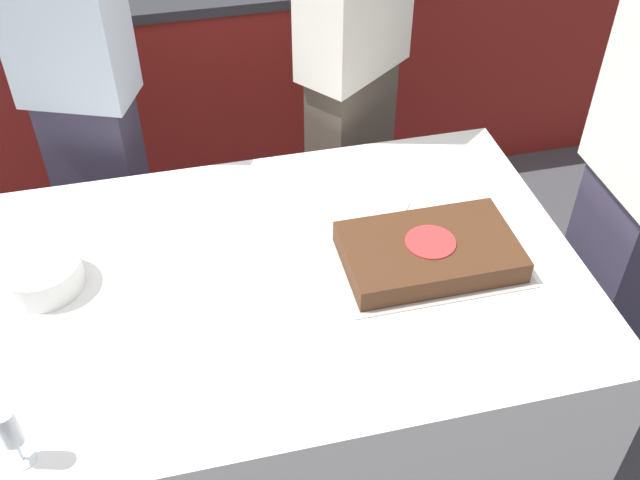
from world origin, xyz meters
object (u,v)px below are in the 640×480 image
(person_seated_right, at_px, (639,188))
(person_standing_back, at_px, (84,108))
(cake, at_px, (429,252))
(wine_glass, at_px, (9,430))
(person_cutting_cake, at_px, (352,76))
(plate_stack, at_px, (42,274))

(person_seated_right, distance_m, person_standing_back, 1.69)
(cake, relative_size, person_standing_back, 0.30)
(person_seated_right, bearing_deg, wine_glass, -75.69)
(wine_glass, distance_m, person_cutting_cake, 1.57)
(person_cutting_cake, bearing_deg, person_seated_right, 92.12)
(cake, height_order, plate_stack, plate_stack)
(wine_glass, relative_size, person_standing_back, 0.10)
(person_cutting_cake, bearing_deg, cake, 52.37)
(person_cutting_cake, relative_size, person_seated_right, 1.03)
(cake, bearing_deg, plate_stack, 171.88)
(plate_stack, relative_size, person_cutting_cake, 0.12)
(plate_stack, relative_size, person_standing_back, 0.12)
(plate_stack, xyz_separation_m, person_seated_right, (1.63, -0.10, 0.07))
(cake, height_order, person_cutting_cake, person_cutting_cake)
(cake, height_order, wine_glass, wine_glass)
(cake, distance_m, plate_stack, 1.02)
(person_standing_back, bearing_deg, cake, 159.54)
(person_cutting_cake, height_order, person_standing_back, person_cutting_cake)
(cake, relative_size, person_cutting_cake, 0.29)
(plate_stack, bearing_deg, cake, -8.12)
(person_standing_back, bearing_deg, person_seated_right, 175.11)
(person_cutting_cake, bearing_deg, wine_glass, 11.13)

